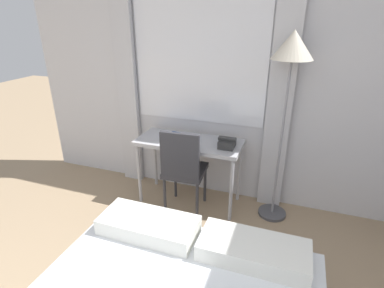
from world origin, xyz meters
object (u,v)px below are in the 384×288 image
desk_chair (183,167)px  telephone (227,143)px  desk (189,147)px  standing_lamp (291,63)px  book (181,137)px

desk_chair → telephone: (0.39, 0.18, 0.24)m
desk_chair → telephone: bearing=20.5°
desk → telephone: bearing=-4.4°
desk_chair → telephone: desk_chair is taller
standing_lamp → desk: bearing=-177.2°
standing_lamp → book: size_ratio=5.98×
desk_chair → book: bearing=111.9°
standing_lamp → telephone: (-0.50, -0.08, -0.77)m
desk → standing_lamp: bearing=2.8°
book → desk_chair: bearing=-64.1°
telephone → standing_lamp: bearing=8.6°
desk_chair → standing_lamp: size_ratio=0.51×
desk → book: (-0.11, 0.05, 0.09)m
desk → telephone: size_ratio=6.10×
desk_chair → standing_lamp: 1.38m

